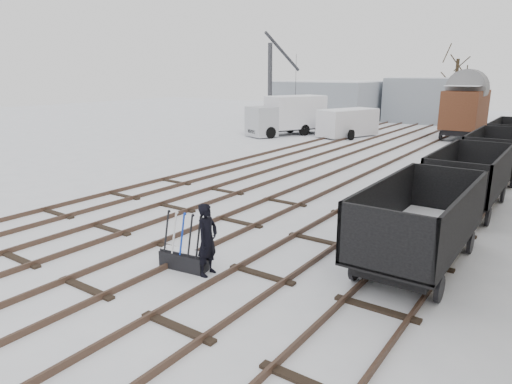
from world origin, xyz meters
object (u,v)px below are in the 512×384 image
ground_frame (184,258)px  panel_van (348,122)px  worker (207,240)px  freight_wagon_a (419,235)px  crane (271,102)px  lorry (288,115)px  box_van_wagon (465,108)px

ground_frame → panel_van: 26.80m
ground_frame → worker: size_ratio=0.80×
freight_wagon_a → panel_van: bearing=118.1°
ground_frame → worker: worker is taller
panel_van → crane: (-9.06, 2.75, 1.12)m
worker → lorry: lorry is taller
box_van_wagon → lorry: size_ratio=0.74×
freight_wagon_a → box_van_wagon: box_van_wagon is taller
worker → lorry: 26.82m
ground_frame → lorry: size_ratio=0.21×
freight_wagon_a → box_van_wagon: size_ratio=1.02×
lorry → panel_van: (4.43, 1.85, -0.48)m
ground_frame → freight_wagon_a: freight_wagon_a is taller
panel_van → lorry: bearing=-138.1°
ground_frame → freight_wagon_a: bearing=29.0°
lorry → crane: bearing=159.3°
freight_wagon_a → panel_van: size_ratio=1.01×
panel_van → worker: bearing=-54.2°
box_van_wagon → panel_van: box_van_wagon is taller
freight_wagon_a → box_van_wagon: (-4.08, 26.02, 1.51)m
worker → crane: 33.09m
box_van_wagon → panel_van: bearing=-154.0°
worker → panel_van: (-7.67, 25.78, 0.20)m
ground_frame → crane: (-15.98, 28.62, 1.97)m
crane → ground_frame: bearing=-50.5°
freight_wagon_a → lorry: lorry is taller
box_van_wagon → lorry: 13.47m
box_van_wagon → crane: (-16.82, -1.09, -0.11)m
panel_van → crane: size_ratio=0.63×
freight_wagon_a → panel_van: 25.15m
panel_van → crane: bearing=-177.6°
worker → lorry: (-12.10, 23.93, 0.68)m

